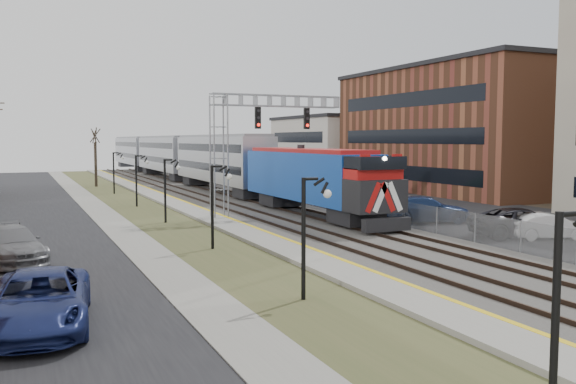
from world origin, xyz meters
TOP-DOWN VIEW (x-y plane):
  - street_west at (-11.50, 35.00)m, footprint 7.00×120.00m
  - sidewalk at (-7.00, 35.00)m, footprint 2.00×120.00m
  - grass_median at (-4.00, 35.00)m, footprint 4.00×120.00m
  - platform at (-1.00, 35.00)m, footprint 2.00×120.00m
  - ballast_bed at (4.00, 35.00)m, footprint 8.00×120.00m
  - parking_lot at (16.00, 35.00)m, footprint 16.00×120.00m
  - platform_edge at (-0.12, 35.00)m, footprint 0.24×120.00m
  - track_near at (2.00, 35.00)m, footprint 1.58×120.00m
  - track_far at (5.50, 35.00)m, footprint 1.58×120.00m
  - train at (5.50, 62.15)m, footprint 3.00×85.85m
  - signal_gantry at (1.22, 27.99)m, footprint 9.00×1.07m
  - lampposts at (-4.00, 18.29)m, footprint 0.14×62.14m
  - fence at (8.20, 35.00)m, footprint 0.04×120.00m
  - buildings_east at (30.00, 31.18)m, footprint 16.00×76.00m
  - bare_trees at (-12.66, 38.91)m, footprint 12.30×42.30m
  - car_lot_b at (12.79, 13.72)m, footprint 4.40×2.72m
  - car_lot_c at (12.13, 14.82)m, footprint 6.01×3.85m
  - car_lot_d at (10.94, 21.65)m, footprint 6.01×4.09m
  - car_lot_e at (13.13, 29.34)m, footprint 4.90×2.13m
  - car_lot_f at (13.15, 37.94)m, footprint 4.92×1.95m
  - car_street_a at (-11.86, 8.24)m, footprint 3.20×5.85m
  - car_street_b at (-12.64, 18.50)m, footprint 3.17×5.50m

SIDE VIEW (x-z plane):
  - street_west at x=-11.50m, z-range 0.00..0.04m
  - parking_lot at x=16.00m, z-range 0.00..0.04m
  - grass_median at x=-4.00m, z-range 0.00..0.06m
  - sidewalk at x=-7.00m, z-range 0.00..0.08m
  - ballast_bed at x=4.00m, z-range 0.00..0.20m
  - platform at x=-1.00m, z-range 0.00..0.24m
  - platform_edge at x=-0.12m, z-range 0.24..0.25m
  - track_near at x=2.00m, z-range 0.20..0.35m
  - track_far at x=5.50m, z-range 0.20..0.35m
  - car_lot_b at x=12.79m, z-range 0.00..1.37m
  - car_street_b at x=-12.64m, z-range 0.00..1.50m
  - car_lot_c at x=12.13m, z-range 0.00..1.54m
  - car_street_a at x=-11.86m, z-range 0.00..1.55m
  - car_lot_f at x=13.15m, z-range 0.00..1.59m
  - fence at x=8.20m, z-range 0.00..1.60m
  - car_lot_d at x=10.94m, z-range 0.00..1.62m
  - car_lot_e at x=13.13m, z-range 0.00..1.64m
  - lampposts at x=-4.00m, z-range 0.00..4.00m
  - bare_trees at x=-12.66m, z-range -0.27..5.68m
  - train at x=5.50m, z-range 0.26..5.58m
  - signal_gantry at x=1.22m, z-range 1.51..9.66m
  - buildings_east at x=30.00m, z-range -1.19..13.81m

